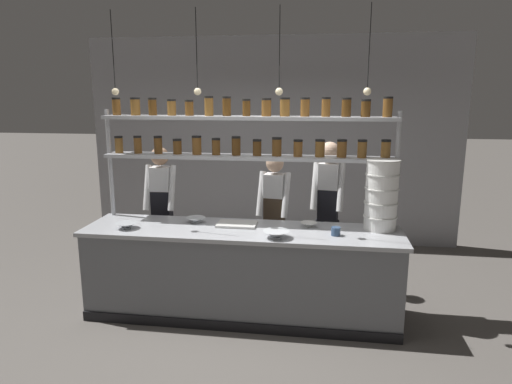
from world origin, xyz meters
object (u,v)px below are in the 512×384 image
at_px(prep_bowl_near_right, 276,234).
at_px(prep_bowl_near_left, 126,226).
at_px(spice_shelf_unit, 248,139).
at_px(prep_bowl_center_back, 309,225).
at_px(container_stack, 381,195).
at_px(chef_center, 274,213).
at_px(chef_right, 328,205).
at_px(chef_left, 162,206).
at_px(prep_bowl_center_front, 196,220).
at_px(cutting_board, 237,224).
at_px(serving_cup_front, 336,231).

bearing_deg(prep_bowl_near_right, prep_bowl_near_left, 176.75).
height_order(spice_shelf_unit, prep_bowl_center_back, spice_shelf_unit).
xyz_separation_m(spice_shelf_unit, prep_bowl_center_back, (0.65, -0.16, -0.85)).
distance_m(spice_shelf_unit, container_stack, 1.45).
height_order(chef_center, chef_right, chef_right).
bearing_deg(chef_left, prep_bowl_near_right, -36.00).
relative_size(chef_left, prep_bowl_center_front, 8.11).
height_order(spice_shelf_unit, cutting_board, spice_shelf_unit).
bearing_deg(serving_cup_front, container_stack, 31.78).
relative_size(spice_shelf_unit, serving_cup_front, 35.08).
height_order(chef_left, cutting_board, chef_left).
bearing_deg(prep_bowl_near_left, chef_right, 25.23).
height_order(chef_left, container_stack, chef_left).
distance_m(container_stack, serving_cup_front, 0.60).
height_order(container_stack, cutting_board, container_stack).
height_order(cutting_board, prep_bowl_near_right, prep_bowl_near_right).
bearing_deg(prep_bowl_center_front, prep_bowl_center_back, 0.60).
relative_size(cutting_board, prep_bowl_near_right, 1.59).
distance_m(cutting_board, prep_bowl_near_right, 0.56).
bearing_deg(cutting_board, chef_left, 150.44).
relative_size(chef_right, prep_bowl_center_front, 8.52).
distance_m(chef_right, prep_bowl_near_left, 2.21).
distance_m(chef_center, container_stack, 1.29).
bearing_deg(container_stack, prep_bowl_center_front, -179.03).
relative_size(prep_bowl_center_back, serving_cup_front, 1.95).
relative_size(chef_left, prep_bowl_near_right, 6.52).
relative_size(chef_center, chef_right, 0.92).
bearing_deg(chef_right, spice_shelf_unit, -143.12).
distance_m(spice_shelf_unit, prep_bowl_center_front, 1.01).
xyz_separation_m(chef_center, cutting_board, (-0.32, -0.61, 0.03)).
distance_m(prep_bowl_near_left, prep_bowl_center_back, 1.83).
distance_m(chef_center, prep_bowl_near_right, 0.97).
bearing_deg(chef_right, chef_left, -168.88).
relative_size(chef_right, prep_bowl_near_left, 8.01).
height_order(chef_right, container_stack, chef_right).
bearing_deg(chef_left, chef_center, -1.76).
height_order(chef_left, chef_center, chef_left).
bearing_deg(spice_shelf_unit, cutting_board, -111.21).
relative_size(container_stack, serving_cup_front, 8.05).
xyz_separation_m(cutting_board, serving_cup_front, (0.99, -0.20, 0.03)).
bearing_deg(cutting_board, serving_cup_front, -11.27).
xyz_separation_m(chef_left, chef_right, (1.93, 0.10, 0.06)).
bearing_deg(cutting_board, prep_bowl_near_right, -38.88).
bearing_deg(chef_center, spice_shelf_unit, -112.95).
distance_m(chef_left, serving_cup_front, 2.14).
bearing_deg(container_stack, spice_shelf_unit, 174.09).
height_order(chef_center, serving_cup_front, chef_center).
height_order(chef_left, prep_bowl_near_right, chef_left).
bearing_deg(chef_right, cutting_board, -135.76).
xyz_separation_m(prep_bowl_center_back, prep_bowl_near_right, (-0.29, -0.41, 0.01)).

